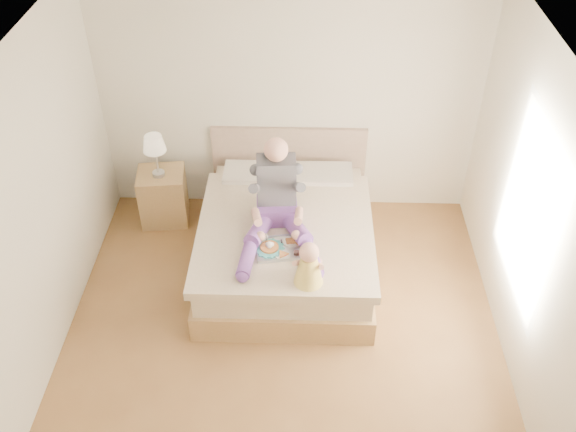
{
  "coord_description": "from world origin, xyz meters",
  "views": [
    {
      "loc": [
        0.17,
        -3.87,
        4.59
      ],
      "look_at": [
        0.03,
        0.8,
        0.82
      ],
      "focal_mm": 40.0,
      "sensor_mm": 36.0,
      "label": 1
    }
  ],
  "objects_px": {
    "adult": "(277,205)",
    "tray": "(279,247)",
    "bed": "(286,237)",
    "baby": "(309,266)",
    "nightstand": "(163,196)"
  },
  "relations": [
    {
      "from": "nightstand",
      "to": "tray",
      "type": "bearing_deg",
      "value": -48.07
    },
    {
      "from": "adult",
      "to": "tray",
      "type": "distance_m",
      "value": 0.4
    },
    {
      "from": "adult",
      "to": "tray",
      "type": "bearing_deg",
      "value": -89.19
    },
    {
      "from": "adult",
      "to": "baby",
      "type": "xyz_separation_m",
      "value": [
        0.3,
        -0.73,
        -0.09
      ]
    },
    {
      "from": "adult",
      "to": "baby",
      "type": "height_order",
      "value": "adult"
    },
    {
      "from": "tray",
      "to": "baby",
      "type": "bearing_deg",
      "value": -66.1
    },
    {
      "from": "bed",
      "to": "baby",
      "type": "relative_size",
      "value": 5.05
    },
    {
      "from": "bed",
      "to": "baby",
      "type": "xyz_separation_m",
      "value": [
        0.23,
        -0.93,
        0.47
      ]
    },
    {
      "from": "adult",
      "to": "bed",
      "type": "bearing_deg",
      "value": 64.94
    },
    {
      "from": "nightstand",
      "to": "bed",
      "type": "bearing_deg",
      "value": -32.1
    },
    {
      "from": "tray",
      "to": "adult",
      "type": "bearing_deg",
      "value": 84.94
    },
    {
      "from": "nightstand",
      "to": "tray",
      "type": "distance_m",
      "value": 1.8
    },
    {
      "from": "nightstand",
      "to": "baby",
      "type": "relative_size",
      "value": 1.42
    },
    {
      "from": "adult",
      "to": "baby",
      "type": "relative_size",
      "value": 2.62
    },
    {
      "from": "bed",
      "to": "adult",
      "type": "xyz_separation_m",
      "value": [
        -0.08,
        -0.2,
        0.56
      ]
    }
  ]
}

